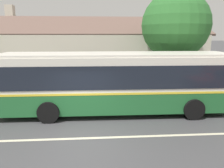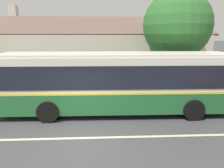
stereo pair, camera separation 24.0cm
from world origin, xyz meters
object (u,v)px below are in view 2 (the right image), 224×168
bench_by_building (13,90)px  street_tree_primary (177,25)px  transit_bus (116,81)px  bus_stop_sign (221,73)px

bench_by_building → street_tree_primary: (10.59, 1.09, 3.98)m
transit_bus → street_tree_primary: 6.51m
bench_by_building → street_tree_primary: bearing=5.8°
transit_bus → bus_stop_sign: (6.62, 2.09, -0.01)m
street_tree_primary → bus_stop_sign: bearing=-38.3°
transit_bus → bench_by_building: 6.98m
bench_by_building → street_tree_primary: street_tree_primary is taller
street_tree_primary → transit_bus: bearing=-137.7°
bench_by_building → bus_stop_sign: (12.90, -0.74, 1.07)m
bench_by_building → bus_stop_sign: bus_stop_sign is taller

